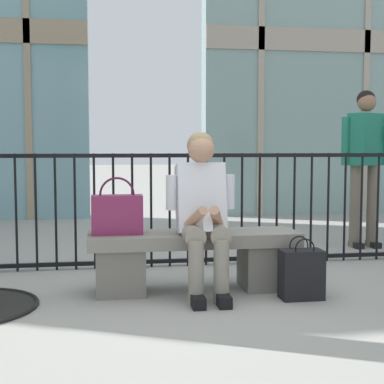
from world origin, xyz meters
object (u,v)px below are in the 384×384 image
(shopping_bag, at_px, (301,274))
(bystander_at_railing, at_px, (365,156))
(stone_bench, at_px, (194,255))
(handbag_on_bench, at_px, (117,214))
(seated_person_with_phone, at_px, (203,208))

(shopping_bag, xyz_separation_m, bystander_at_railing, (1.41, 1.91, 0.82))
(shopping_bag, bearing_deg, stone_bench, 153.91)
(shopping_bag, height_order, bystander_at_railing, bystander_at_railing)
(stone_bench, distance_m, handbag_on_bench, 0.67)
(seated_person_with_phone, height_order, shopping_bag, seated_person_with_phone)
(seated_person_with_phone, height_order, handbag_on_bench, seated_person_with_phone)
(bystander_at_railing, bearing_deg, stone_bench, -144.03)
(shopping_bag, relative_size, bystander_at_railing, 0.26)
(stone_bench, height_order, shopping_bag, shopping_bag)
(handbag_on_bench, bearing_deg, stone_bench, 0.99)
(handbag_on_bench, relative_size, bystander_at_railing, 0.25)
(seated_person_with_phone, distance_m, handbag_on_bench, 0.64)
(stone_bench, relative_size, bystander_at_railing, 0.94)
(stone_bench, bearing_deg, handbag_on_bench, -179.01)
(stone_bench, xyz_separation_m, bystander_at_railing, (2.14, 1.55, 0.73))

